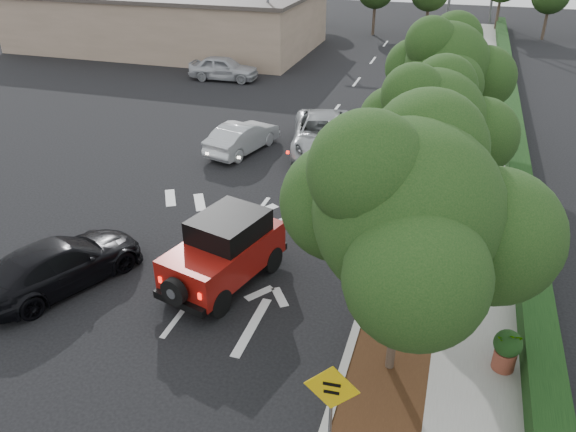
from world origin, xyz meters
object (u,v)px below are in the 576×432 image
at_px(red_jeep, 228,249).
at_px(black_suv_oncoming, 60,264).
at_px(speed_hump_sign, 331,398).
at_px(silver_suv_ahead, 323,134).

relative_size(red_jeep, black_suv_oncoming, 0.88).
bearing_deg(black_suv_oncoming, speed_hump_sign, -177.98).
height_order(silver_suv_ahead, speed_hump_sign, speed_hump_sign).
xyz_separation_m(black_suv_oncoming, speed_hump_sign, (8.60, -3.36, 0.85)).
distance_m(silver_suv_ahead, speed_hump_sign, 15.91).
distance_m(red_jeep, black_suv_oncoming, 4.74).
bearing_deg(black_suv_oncoming, red_jeep, -136.79).
relative_size(red_jeep, silver_suv_ahead, 0.74).
bearing_deg(red_jeep, speed_hump_sign, -34.92).
bearing_deg(speed_hump_sign, black_suv_oncoming, 154.98).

